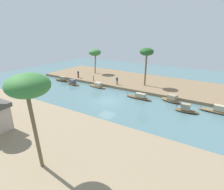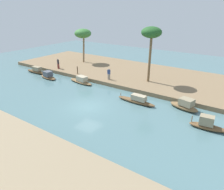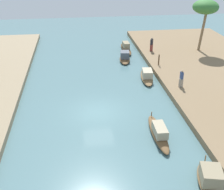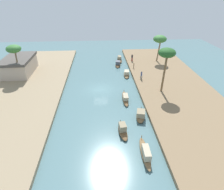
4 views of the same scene
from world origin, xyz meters
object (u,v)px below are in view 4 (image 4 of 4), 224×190
(sampan_open_hull, at_px, (145,153))
(palm_tree_right_tall, at_px, (14,49))
(mooring_post, at_px, (134,66))
(sampan_with_red_awning, at_px, (125,98))
(palm_tree_left_near, at_px, (167,54))
(person_by_mooring, at_px, (141,76))
(sampan_foreground, at_px, (123,130))
(sampan_upstream_small, at_px, (141,115))
(sampan_near_left_bank, at_px, (127,74))
(sampan_downstream_large, at_px, (118,64))
(sampan_with_tall_canopy, at_px, (120,59))
(person_on_near_bank, at_px, (132,58))
(riverside_building, at_px, (19,65))
(palm_tree_left_far, at_px, (160,39))

(sampan_open_hull, bearing_deg, palm_tree_right_tall, 45.41)
(mooring_post, xyz_separation_m, palm_tree_right_tall, (-3.70, 22.75, 5.08))
(sampan_with_red_awning, xyz_separation_m, palm_tree_left_near, (1.72, -6.45, 6.60))
(person_by_mooring, relative_size, mooring_post, 1.40)
(mooring_post, distance_m, palm_tree_right_tall, 23.61)
(sampan_open_hull, height_order, person_by_mooring, person_by_mooring)
(sampan_foreground, distance_m, person_by_mooring, 15.66)
(sampan_foreground, bearing_deg, palm_tree_left_near, -44.68)
(sampan_open_hull, height_order, sampan_with_red_awning, sampan_open_hull)
(person_by_mooring, bearing_deg, sampan_upstream_small, 171.51)
(sampan_open_hull, distance_m, mooring_post, 24.42)
(sampan_near_left_bank, distance_m, sampan_downstream_large, 5.79)
(sampan_with_tall_canopy, height_order, sampan_upstream_small, sampan_upstream_small)
(sampan_downstream_large, distance_m, sampan_upstream_small, 20.68)
(sampan_downstream_large, height_order, person_on_near_bank, person_on_near_bank)
(sampan_open_hull, distance_m, sampan_downstream_large, 27.48)
(sampan_foreground, xyz_separation_m, riverside_building, (19.51, 18.93, 1.72))
(sampan_upstream_small, relative_size, sampan_foreground, 1.02)
(sampan_foreground, height_order, person_by_mooring, person_by_mooring)
(riverside_building, bearing_deg, sampan_foreground, -136.64)
(sampan_near_left_bank, relative_size, sampan_downstream_large, 1.26)
(sampan_with_red_awning, bearing_deg, sampan_open_hull, -175.57)
(sampan_with_red_awning, relative_size, palm_tree_right_tall, 0.74)
(sampan_with_red_awning, relative_size, mooring_post, 4.13)
(sampan_upstream_small, relative_size, person_on_near_bank, 2.00)
(person_on_near_bank, distance_m, palm_tree_right_tall, 25.13)
(palm_tree_left_near, bearing_deg, sampan_near_left_bank, 30.52)
(sampan_with_tall_canopy, height_order, sampan_near_left_bank, sampan_with_tall_canopy)
(sampan_downstream_large, xyz_separation_m, palm_tree_left_far, (1.17, -9.65, 5.26))
(sampan_near_left_bank, height_order, sampan_foreground, sampan_foreground)
(sampan_foreground, bearing_deg, palm_tree_left_far, -30.30)
(person_by_mooring, bearing_deg, sampan_near_left_bank, 39.34)
(mooring_post, bearing_deg, sampan_near_left_bank, 142.40)
(person_on_near_bank, distance_m, palm_tree_left_far, 7.51)
(sampan_near_left_bank, xyz_separation_m, palm_tree_left_near, (-8.27, -4.88, 6.60))
(sampan_downstream_large, xyz_separation_m, person_by_mooring, (-8.89, -3.65, 0.79))
(person_on_near_bank, height_order, palm_tree_left_far, palm_tree_left_far)
(sampan_with_tall_canopy, bearing_deg, palm_tree_left_near, -164.94)
(sampan_open_hull, bearing_deg, palm_tree_left_near, -21.96)
(person_on_near_bank, bearing_deg, palm_tree_left_far, -63.44)
(sampan_near_left_bank, bearing_deg, palm_tree_left_far, -43.68)
(mooring_post, distance_m, riverside_building, 23.78)
(person_by_mooring, relative_size, palm_tree_right_tall, 0.25)
(sampan_with_red_awning, height_order, riverside_building, riverside_building)
(sampan_near_left_bank, relative_size, sampan_foreground, 1.34)
(sampan_upstream_small, xyz_separation_m, palm_tree_left_near, (6.73, -4.95, 6.48))
(sampan_near_left_bank, bearing_deg, person_on_near_bank, -10.35)
(sampan_with_red_awning, distance_m, palm_tree_left_far, 20.24)
(sampan_with_tall_canopy, xyz_separation_m, sampan_with_red_awning, (-19.31, 1.06, -0.00))
(sampan_downstream_large, distance_m, sampan_foreground, 23.66)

